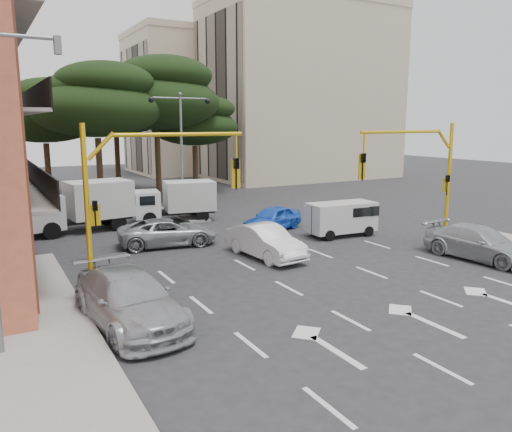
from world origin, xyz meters
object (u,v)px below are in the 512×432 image
at_px(car_blue_compact, 273,219).
at_px(car_silver_parked, 480,243).
at_px(signal_mast_left, 140,186).
at_px(car_silver_cross_a, 168,232).
at_px(street_lamp_center, 181,132).
at_px(car_silver_wagon, 129,299).
at_px(box_truck_b, 175,201).
at_px(van_white, 341,219).
at_px(box_truck_a, 81,207).
at_px(signal_mast_right, 423,168).
at_px(car_white_hatch, 265,242).

xyz_separation_m(car_blue_compact, car_silver_parked, (4.93, -9.71, 0.05)).
distance_m(signal_mast_left, car_silver_cross_a, 7.87).
bearing_deg(street_lamp_center, car_silver_wagon, -115.92).
bearing_deg(box_truck_b, van_white, -132.51).
distance_m(car_silver_wagon, box_truck_a, 14.51).
relative_size(box_truck_a, box_truck_b, 1.13).
distance_m(van_white, box_truck_b, 10.47).
bearing_deg(car_silver_cross_a, car_silver_parked, -120.19).
relative_size(signal_mast_right, street_lamp_center, 0.77).
relative_size(car_silver_parked, box_truck_b, 1.02).
xyz_separation_m(street_lamp_center, car_white_hatch, (-0.58, -11.85, -4.69)).
height_order(signal_mast_right, box_truck_a, signal_mast_right).
relative_size(car_silver_wagon, box_truck_a, 0.97).
bearing_deg(signal_mast_left, car_silver_wagon, -116.01).
height_order(signal_mast_left, car_blue_compact, signal_mast_left).
height_order(van_white, box_truck_b, box_truck_b).
bearing_deg(signal_mast_left, car_white_hatch, 19.12).
bearing_deg(box_truck_b, car_silver_cross_a, 166.76).
relative_size(signal_mast_right, car_silver_wagon, 1.10).
distance_m(car_silver_wagon, box_truck_b, 16.28).
relative_size(car_blue_compact, car_silver_wagon, 0.74).
bearing_deg(car_silver_parked, car_silver_wagon, 172.95).
xyz_separation_m(signal_mast_left, box_truck_a, (0.03, 11.99, -2.49)).
bearing_deg(box_truck_a, signal_mast_right, -138.78).
relative_size(car_silver_parked, van_white, 1.37).
height_order(street_lamp_center, box_truck_b, street_lamp_center).
height_order(street_lamp_center, van_white, street_lamp_center).
bearing_deg(car_white_hatch, street_lamp_center, 82.02).
relative_size(car_silver_parked, box_truck_a, 0.90).
bearing_deg(car_silver_wagon, signal_mast_left, 58.81).
distance_m(car_white_hatch, car_silver_cross_a, 5.30).
xyz_separation_m(signal_mast_left, car_silver_parked, (14.40, -2.77, -3.15)).
bearing_deg(car_silver_parked, car_silver_cross_a, 134.80).
relative_size(car_blue_compact, box_truck_a, 0.71).
distance_m(signal_mast_left, car_silver_wagon, 4.12).
bearing_deg(car_white_hatch, signal_mast_left, -166.05).
bearing_deg(box_truck_a, car_silver_cross_a, -158.01).
distance_m(street_lamp_center, car_white_hatch, 12.76).
bearing_deg(car_silver_cross_a, street_lamp_center, -16.83).
relative_size(van_white, box_truck_b, 0.74).
relative_size(car_blue_compact, box_truck_b, 0.81).
relative_size(car_white_hatch, car_silver_cross_a, 0.92).
distance_m(street_lamp_center, van_white, 12.14).
bearing_deg(car_silver_cross_a, box_truck_b, -14.17).
relative_size(signal_mast_left, car_silver_cross_a, 1.24).
distance_m(car_silver_wagon, car_silver_parked, 15.60).
bearing_deg(car_silver_wagon, car_silver_cross_a, 58.92).
relative_size(car_silver_cross_a, car_silver_parked, 0.96).
height_order(van_white, box_truck_a, box_truck_a).
height_order(car_silver_parked, box_truck_b, box_truck_b).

